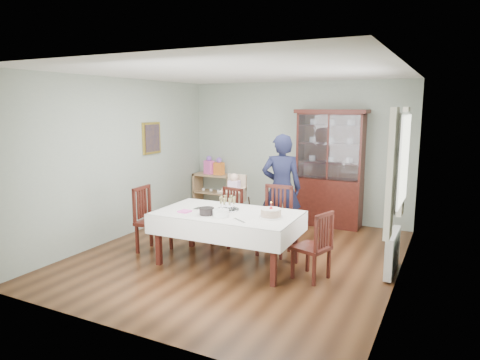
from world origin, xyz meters
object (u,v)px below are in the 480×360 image
Objects in this scene: dining_table at (228,238)px; gift_bag_pink at (209,166)px; chair_far_right at (274,234)px; high_chair at (234,210)px; sideboard at (215,192)px; woman at (281,188)px; chair_end_right at (312,259)px; gift_bag_orange at (219,167)px; champagne_tray at (228,206)px; birthday_cake at (271,213)px; chair_end_left at (153,232)px; chair_far_left at (227,228)px; china_cabinet at (330,167)px.

gift_bag_pink is at bearing 125.36° from dining_table.
chair_far_right is 3.07m from gift_bag_pink.
high_chair is 1.83m from gift_bag_pink.
high_chair reaches higher than sideboard.
chair_end_right is at bearing 107.35° from woman.
woman is 1.03m from high_chair.
gift_bag_orange reaches higher than sideboard.
dining_table is 1.25m from chair_end_right.
gift_bag_orange is (-1.58, 2.53, 0.14)m from champagne_tray.
chair_end_right is at bearing 0.22° from birthday_cake.
high_chair is 3.23× the size of champagne_tray.
birthday_cake is at bearing -73.10° from chair_far_right.
chair_end_right is 2.34× the size of gift_bag_pink.
gift_bag_pink is at bearing -180.00° from gift_bag_orange.
chair_end_left is at bearing -71.28° from chair_end_right.
high_chair is (0.66, 1.46, 0.12)m from chair_end_left.
chair_end_right is (0.82, -0.69, -0.04)m from chair_far_right.
birthday_cake is (0.65, 0.02, 0.43)m from dining_table.
chair_far_left is at bearing -57.29° from gift_bag_orange.
high_chair is (-0.64, 1.42, 0.03)m from dining_table.
gift_bag_pink is (-1.44, 1.87, 0.70)m from chair_far_left.
gift_bag_pink reaches higher than sideboard.
sideboard is at bearing 9.84° from gift_bag_pink.
chair_end_left is 2.83m from gift_bag_pink.
dining_table is 2.84m from china_cabinet.
gift_bag_orange is at bearing 135.18° from chair_far_right.
chair_far_right is (-0.32, -1.93, -0.82)m from china_cabinet.
chair_far_left is at bearing 119.16° from dining_table.
chair_far_left is at bearing -54.88° from sideboard.
chair_far_left is at bearing 174.32° from chair_far_right.
china_cabinet reaches higher than high_chair.
sideboard is 2.46m from woman.
gift_bag_pink is at bearing 138.37° from chair_far_right.
china_cabinet is at bearing -40.97° from chair_end_left.
chair_end_left is at bearing -80.21° from sideboard.
sideboard is 0.58m from gift_bag_pink.
dining_table is at bearing -53.03° from chair_far_left.
woman is at bearing -110.08° from china_cabinet.
champagne_tray is at bearing -54.32° from gift_bag_pink.
gift_bag_orange is at bearing 121.69° from dining_table.
gift_bag_orange is (-2.05, 1.93, 0.66)m from chair_far_right.
gift_bag_orange reaches higher than chair_end_left.
high_chair is at bearing 113.79° from champagne_tray.
gift_bag_pink is (-2.62, 0.00, -0.15)m from china_cabinet.
chair_far_right is at bearing -41.76° from sideboard.
gift_bag_orange is at bearing -51.93° from woman.
woman is 1.31m from champagne_tray.
chair_end_right is 1.77m from woman.
chair_far_left is at bearing -122.13° from china_cabinet.
woman reaches higher than gift_bag_orange.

